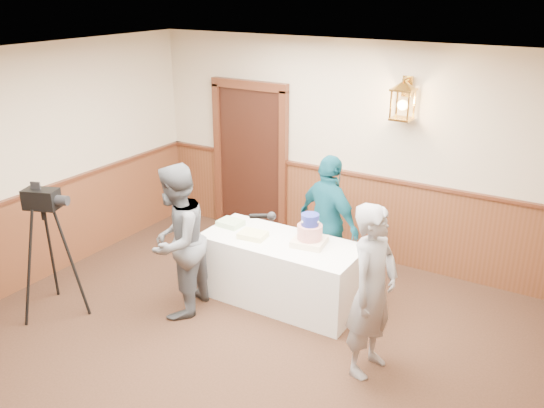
{
  "coord_description": "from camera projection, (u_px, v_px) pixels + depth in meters",
  "views": [
    {
      "loc": [
        2.73,
        -3.13,
        3.43
      ],
      "look_at": [
        -0.19,
        1.7,
        1.25
      ],
      "focal_mm": 38.0,
      "sensor_mm": 36.0,
      "label": 1
    }
  ],
  "objects": [
    {
      "name": "tiered_cake",
      "position": [
        310.0,
        233.0,
        6.24
      ],
      "size": [
        0.39,
        0.39,
        0.36
      ],
      "rotation": [
        0.0,
        0.0,
        0.15
      ],
      "color": "#FBE5BF",
      "rests_on": "display_table"
    },
    {
      "name": "ground",
      "position": [
        190.0,
        400.0,
        5.05
      ],
      "size": [
        7.0,
        7.0,
        0.0
      ],
      "primitive_type": "plane",
      "color": "#301F12",
      "rests_on": "ground"
    },
    {
      "name": "baker",
      "position": [
        372.0,
        291.0,
        5.18
      ],
      "size": [
        0.48,
        0.66,
        1.67
      ],
      "primitive_type": "imported",
      "rotation": [
        0.0,
        0.0,
        1.43
      ],
      "color": "gray",
      "rests_on": "ground"
    },
    {
      "name": "sheet_cake_yellow",
      "position": [
        253.0,
        235.0,
        6.45
      ],
      "size": [
        0.32,
        0.26,
        0.06
      ],
      "primitive_type": "cube",
      "rotation": [
        0.0,
        0.0,
        0.1
      ],
      "color": "#E9E58B",
      "rests_on": "display_table"
    },
    {
      "name": "sheet_cake_green",
      "position": [
        231.0,
        223.0,
        6.76
      ],
      "size": [
        0.29,
        0.23,
        0.06
      ],
      "primitive_type": "cube",
      "rotation": [
        0.0,
        0.0,
        -0.05
      ],
      "color": "#A5D093",
      "rests_on": "display_table"
    },
    {
      "name": "room_shell",
      "position": [
        210.0,
        222.0,
        4.89
      ],
      "size": [
        6.02,
        7.02,
        2.81
      ],
      "color": "#C5AF94",
      "rests_on": "ground"
    },
    {
      "name": "display_table",
      "position": [
        281.0,
        270.0,
        6.52
      ],
      "size": [
        1.8,
        0.8,
        0.75
      ],
      "primitive_type": "cube",
      "color": "white",
      "rests_on": "ground"
    },
    {
      "name": "interviewer",
      "position": [
        177.0,
        241.0,
        6.12
      ],
      "size": [
        1.57,
        0.94,
        1.7
      ],
      "rotation": [
        0.0,
        0.0,
        -1.36
      ],
      "color": "#54575C",
      "rests_on": "ground"
    },
    {
      "name": "tv_camera_rig",
      "position": [
        51.0,
        259.0,
        6.2
      ],
      "size": [
        0.56,
        0.53,
        1.44
      ],
      "rotation": [
        0.0,
        0.0,
        0.36
      ],
      "color": "black",
      "rests_on": "ground"
    },
    {
      "name": "assistant_p",
      "position": [
        329.0,
        223.0,
        6.68
      ],
      "size": [
        1.03,
        0.74,
        1.63
      ],
      "primitive_type": "imported",
      "rotation": [
        0.0,
        0.0,
        2.73
      ],
      "color": "#104F60",
      "rests_on": "ground"
    }
  ]
}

